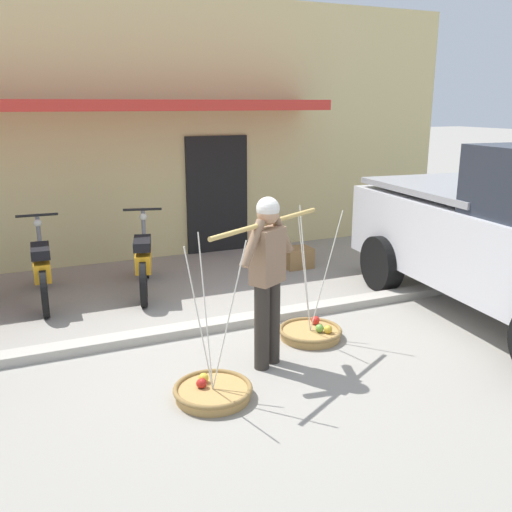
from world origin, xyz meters
TOP-DOWN VIEW (x-y plane):
  - ground_plane at (0.00, 0.00)m, footprint 90.00×90.00m
  - sidewalk_curb at (0.00, 0.70)m, footprint 20.00×0.24m
  - fruit_vendor at (0.18, -0.38)m, footprint 1.46×0.85m
  - fruit_basket_left_side at (0.90, 0.03)m, footprint 0.71×0.71m
  - fruit_basket_right_side at (-0.54, -0.78)m, footprint 0.71×0.71m
  - motorcycle_second_in_row at (-1.72, 2.49)m, footprint 0.54×1.82m
  - motorcycle_third_in_row at (-0.42, 2.35)m, footprint 0.63×1.78m
  - storefront_building at (-0.68, 6.55)m, footprint 13.00×6.00m
  - wooden_crate at (2.07, 2.57)m, footprint 0.44×0.36m

SIDE VIEW (x-z plane):
  - ground_plane at x=0.00m, z-range 0.00..0.00m
  - sidewalk_curb at x=0.00m, z-range 0.00..0.10m
  - fruit_basket_right_side at x=-0.54m, z-range -0.65..0.80m
  - fruit_basket_left_side at x=0.90m, z-range -0.65..0.80m
  - wooden_crate at x=2.07m, z-range 0.00..0.32m
  - motorcycle_second_in_row at x=-1.72m, z-range -0.09..1.00m
  - motorcycle_third_in_row at x=-0.42m, z-range -0.09..1.00m
  - fruit_vendor at x=0.18m, z-range 0.13..1.83m
  - storefront_building at x=-0.68m, z-range 0.00..4.20m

